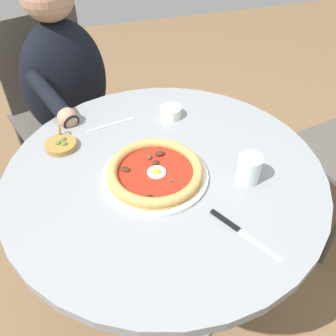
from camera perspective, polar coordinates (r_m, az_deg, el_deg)
name	(u,v)px	position (r m, az deg, el deg)	size (l,w,h in m)	color
ground_plane	(166,297)	(1.65, -0.38, -19.56)	(6.00, 6.00, 0.02)	brown
dining_table	(165,206)	(1.16, -0.52, -5.97)	(0.92, 0.92, 0.73)	gray
pizza_on_plate	(155,172)	(1.01, -2.02, -0.67)	(0.30, 0.30, 0.04)	white
water_glass	(249,170)	(1.02, 12.53, -0.34)	(0.07, 0.07, 0.08)	silver
steak_knife	(234,227)	(0.92, 10.36, -9.09)	(0.11, 0.19, 0.01)	silver
ramekin_capers	(171,112)	(1.25, 0.39, 8.81)	(0.07, 0.07, 0.04)	white
olive_pan	(61,144)	(1.17, -16.42, 3.57)	(0.09, 0.12, 0.04)	olive
fork_utensil	(111,125)	(1.23, -8.92, 6.73)	(0.16, 0.04, 0.00)	#BCBCC1
diner_person	(74,123)	(1.67, -14.51, 6.89)	(0.41, 0.56, 1.14)	#282833
cafe_chair_diner	(59,100)	(1.77, -16.78, 10.19)	(0.56, 0.56, 0.90)	#504A45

